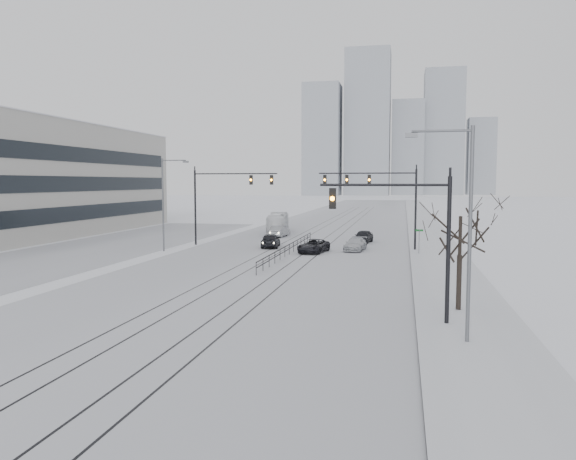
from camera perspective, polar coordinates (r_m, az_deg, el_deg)
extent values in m
plane|color=white|center=(24.12, -14.53, -11.48)|extent=(500.00, 500.00, 0.00)
cube|color=silver|center=(81.67, 4.34, 0.17)|extent=(22.00, 260.00, 0.02)
cube|color=silver|center=(81.07, 13.84, 0.05)|extent=(5.00, 260.00, 0.16)
cube|color=gray|center=(81.01, 12.11, 0.07)|extent=(0.10, 260.00, 0.12)
cube|color=silver|center=(63.81, -16.82, -1.35)|extent=(14.00, 60.00, 0.03)
cube|color=black|center=(62.46, -0.37, -1.27)|extent=(0.10, 180.00, 0.01)
cube|color=black|center=(62.18, 0.89, -1.30)|extent=(0.10, 180.00, 0.01)
cube|color=black|center=(61.78, 3.08, -1.34)|extent=(0.10, 180.00, 0.01)
cube|color=black|center=(61.59, 4.37, -1.37)|extent=(0.10, 180.00, 0.01)
cube|color=black|center=(67.63, -22.94, 4.74)|extent=(0.08, 58.00, 12.00)
cube|color=#8F959D|center=(284.37, 3.50, 9.08)|extent=(18.00, 18.00, 55.00)
cube|color=#8F959D|center=(290.79, 8.11, 10.63)|extent=(22.00, 22.00, 72.00)
cube|color=#8F959D|center=(297.24, 12.07, 8.13)|extent=(16.00, 16.00, 48.00)
cube|color=#8F959D|center=(306.41, 15.50, 9.46)|extent=(20.00, 20.00, 64.00)
cube|color=#8F959D|center=(315.52, 19.00, 7.05)|extent=(14.00, 14.00, 40.00)
cylinder|color=black|center=(27.01, 15.97, -2.17)|extent=(0.20, 0.20, 7.00)
cylinder|color=black|center=(26.75, 9.69, 4.54)|extent=(6.00, 0.12, 0.12)
cube|color=black|center=(26.95, 4.56, 3.21)|extent=(0.32, 0.24, 1.00)
sphere|color=orange|center=(26.81, 4.52, 3.20)|extent=(0.22, 0.22, 0.22)
cylinder|color=black|center=(55.81, 12.84, 1.97)|extent=(0.20, 0.20, 8.00)
cylinder|color=black|center=(55.86, 8.01, 5.74)|extent=(9.50, 0.12, 0.12)
cube|color=black|center=(56.27, 3.76, 5.11)|extent=(0.32, 0.24, 1.00)
sphere|color=orange|center=(56.13, 3.74, 5.11)|extent=(0.22, 0.22, 0.22)
cube|color=black|center=(56.01, 6.00, 5.09)|extent=(0.32, 0.24, 1.00)
sphere|color=orange|center=(55.87, 5.99, 5.10)|extent=(0.22, 0.22, 0.22)
cube|color=black|center=(55.83, 8.26, 5.07)|extent=(0.32, 0.24, 1.00)
sphere|color=orange|center=(55.69, 8.25, 5.07)|extent=(0.22, 0.22, 0.22)
cylinder|color=black|center=(60.85, -9.40, 2.26)|extent=(0.20, 0.20, 8.00)
cylinder|color=black|center=(59.33, -5.37, 5.72)|extent=(9.00, 0.12, 0.12)
cube|color=black|center=(58.30, -1.68, 5.11)|extent=(0.32, 0.24, 1.00)
sphere|color=orange|center=(58.17, -1.71, 5.11)|extent=(0.22, 0.22, 0.22)
cube|color=black|center=(58.85, -3.77, 5.10)|extent=(0.32, 0.24, 1.00)
sphere|color=orange|center=(58.71, -3.81, 5.10)|extent=(0.22, 0.22, 0.22)
cylinder|color=#595B60|center=(23.99, 17.99, -0.69)|extent=(0.16, 0.16, 9.00)
cylinder|color=#595B60|center=(23.87, 15.36, 9.68)|extent=(2.40, 0.10, 0.10)
cube|color=#595B60|center=(23.81, 12.43, 9.39)|extent=(0.50, 0.25, 0.18)
cylinder|color=#595B60|center=(55.68, -12.58, 2.48)|extent=(0.16, 0.16, 9.00)
cylinder|color=#595B60|center=(55.19, -11.52, 6.95)|extent=(2.40, 0.10, 0.10)
cube|color=#595B60|center=(54.73, -10.36, 6.83)|extent=(0.50, 0.25, 0.18)
cylinder|color=black|center=(30.33, 16.97, -5.26)|extent=(0.26, 0.26, 3.00)
cylinder|color=black|center=(30.02, 17.08, -1.03)|extent=(0.18, 0.18, 2.50)
cube|color=black|center=(52.10, 0.14, -1.47)|extent=(0.06, 24.00, 0.06)
cube|color=black|center=(52.14, 0.14, -1.91)|extent=(0.06, 24.00, 0.06)
cylinder|color=#595B60|center=(53.05, 13.17, -1.22)|extent=(0.06, 0.06, 2.40)
cube|color=#0C4C19|center=(52.94, 13.19, -0.03)|extent=(0.70, 0.04, 0.18)
imported|color=black|center=(57.77, -1.78, -1.06)|extent=(2.28, 4.52, 1.48)
imported|color=gray|center=(68.76, -0.88, -0.15)|extent=(1.81, 4.27, 1.37)
imported|color=black|center=(53.53, 2.62, -1.65)|extent=(2.86, 4.86, 1.27)
imported|color=#B9BCC2|center=(55.42, 6.86, -1.46)|extent=(2.25, 4.50, 1.25)
imported|color=black|center=(62.74, 7.64, -0.67)|extent=(2.32, 4.30, 1.39)
imported|color=white|center=(73.26, -1.03, 0.68)|extent=(3.67, 9.88, 2.69)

